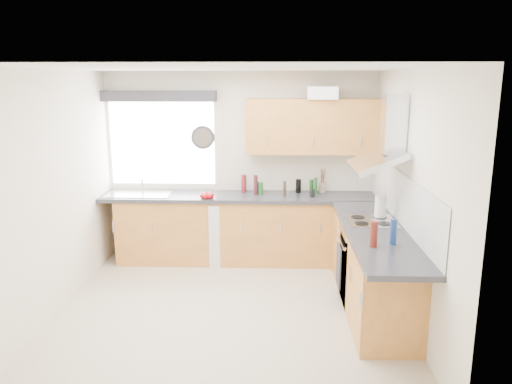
{
  "coord_description": "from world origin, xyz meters",
  "views": [
    {
      "loc": [
        0.46,
        -4.86,
        2.4
      ],
      "look_at": [
        0.25,
        0.85,
        1.1
      ],
      "focal_mm": 35.0,
      "sensor_mm": 36.0,
      "label": 1
    }
  ],
  "objects_px": {
    "oven": "(369,264)",
    "washing_machine": "(228,230)",
    "extractor_hood": "(385,142)",
    "upper_cabinets": "(312,126)"
  },
  "relations": [
    {
      "from": "extractor_hood",
      "to": "upper_cabinets",
      "type": "distance_m",
      "value": 1.48
    },
    {
      "from": "oven",
      "to": "washing_machine",
      "type": "bearing_deg",
      "value": 143.52
    },
    {
      "from": "extractor_hood",
      "to": "washing_machine",
      "type": "distance_m",
      "value": 2.53
    },
    {
      "from": "washing_machine",
      "to": "upper_cabinets",
      "type": "bearing_deg",
      "value": -7.55
    },
    {
      "from": "extractor_hood",
      "to": "washing_machine",
      "type": "bearing_deg",
      "value": 145.12
    },
    {
      "from": "upper_cabinets",
      "to": "washing_machine",
      "type": "relative_size",
      "value": 2.04
    },
    {
      "from": "upper_cabinets",
      "to": "washing_machine",
      "type": "height_order",
      "value": "upper_cabinets"
    },
    {
      "from": "oven",
      "to": "washing_machine",
      "type": "xyz_separation_m",
      "value": [
        -1.65,
        1.22,
        -0.01
      ]
    },
    {
      "from": "upper_cabinets",
      "to": "washing_machine",
      "type": "distance_m",
      "value": 1.77
    },
    {
      "from": "extractor_hood",
      "to": "washing_machine",
      "type": "height_order",
      "value": "extractor_hood"
    }
  ]
}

